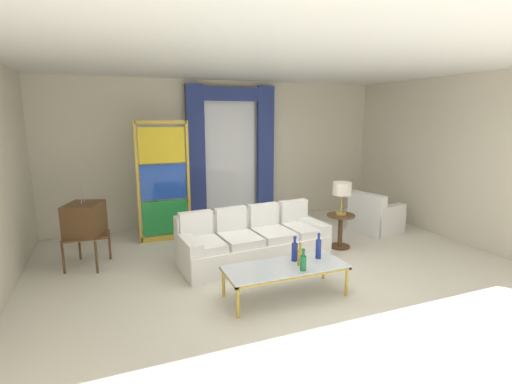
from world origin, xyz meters
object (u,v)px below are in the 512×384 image
at_px(round_side_table, 340,228).
at_px(stained_glass_divider, 164,184).
at_px(bottle_crystal_tall, 303,262).
at_px(bottle_blue_decanter, 295,251).
at_px(armchair_white, 374,217).
at_px(vintage_tv, 85,221).
at_px(table_lamp_brass, 342,190).
at_px(coffee_table, 285,268).
at_px(bottle_amber_squat, 300,256).
at_px(peacock_figurine, 200,233).
at_px(couch_white_long, 252,242).
at_px(bottle_ruby_flask, 318,248).

bearing_deg(round_side_table, stained_glass_divider, 151.13).
bearing_deg(bottle_crystal_tall, round_side_table, 43.91).
relative_size(bottle_blue_decanter, armchair_white, 0.35).
bearing_deg(vintage_tv, table_lamp_brass, -9.93).
height_order(coffee_table, bottle_blue_decanter, bottle_blue_decanter).
distance_m(vintage_tv, stained_glass_divider, 1.58).
relative_size(bottle_crystal_tall, bottle_amber_squat, 0.92).
bearing_deg(table_lamp_brass, peacock_figurine, 155.08).
bearing_deg(armchair_white, peacock_figurine, 171.95).
height_order(coffee_table, peacock_figurine, peacock_figurine).
height_order(couch_white_long, peacock_figurine, couch_white_long).
bearing_deg(round_side_table, armchair_white, 25.40).
bearing_deg(table_lamp_brass, round_side_table, 180.00).
height_order(armchair_white, table_lamp_brass, table_lamp_brass).
distance_m(vintage_tv, armchair_white, 5.30).
relative_size(bottle_amber_squat, bottle_ruby_flask, 0.87).
xyz_separation_m(bottle_amber_squat, peacock_figurine, (-0.73, 2.41, -0.32)).
height_order(bottle_blue_decanter, armchair_white, armchair_white).
bearing_deg(peacock_figurine, coffee_table, -76.87).
bearing_deg(bottle_crystal_tall, bottle_ruby_flask, 36.26).
xyz_separation_m(peacock_figurine, table_lamp_brass, (2.26, -1.05, 0.81)).
bearing_deg(bottle_ruby_flask, coffee_table, -171.43).
bearing_deg(bottle_amber_squat, bottle_ruby_flask, 20.05).
bearing_deg(table_lamp_brass, bottle_ruby_flask, -133.98).
bearing_deg(armchair_white, round_side_table, -154.60).
xyz_separation_m(coffee_table, armchair_white, (2.90, 1.87, -0.09)).
distance_m(vintage_tv, round_side_table, 4.17).
bearing_deg(bottle_ruby_flask, peacock_figurine, 115.23).
bearing_deg(bottle_blue_decanter, vintage_tv, 143.47).
relative_size(bottle_blue_decanter, round_side_table, 0.57).
bearing_deg(couch_white_long, coffee_table, -92.58).
bearing_deg(peacock_figurine, table_lamp_brass, -24.92).
bearing_deg(peacock_figurine, vintage_tv, -169.67).
xyz_separation_m(coffee_table, bottle_blue_decanter, (0.19, 0.12, 0.17)).
bearing_deg(coffee_table, bottle_ruby_flask, 8.57).
bearing_deg(bottle_blue_decanter, peacock_figurine, 108.28).
bearing_deg(stained_glass_divider, vintage_tv, -148.15).
bearing_deg(peacock_figurine, couch_white_long, -59.36).
xyz_separation_m(stained_glass_divider, round_side_table, (2.78, -1.53, -0.70)).
distance_m(bottle_ruby_flask, peacock_figurine, 2.54).
relative_size(bottle_crystal_tall, stained_glass_divider, 0.13).
bearing_deg(peacock_figurine, bottle_amber_squat, -73.15).
bearing_deg(vintage_tv, couch_white_long, -15.90).
height_order(bottle_blue_decanter, bottle_ruby_flask, bottle_ruby_flask).
xyz_separation_m(couch_white_long, coffee_table, (-0.06, -1.33, 0.07)).
relative_size(armchair_white, stained_glass_divider, 0.44).
distance_m(couch_white_long, bottle_amber_squat, 1.40).
bearing_deg(vintage_tv, bottle_ruby_flask, -33.79).
bearing_deg(bottle_blue_decanter, bottle_crystal_tall, -98.57).
xyz_separation_m(vintage_tv, round_side_table, (4.10, -0.72, -0.37)).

